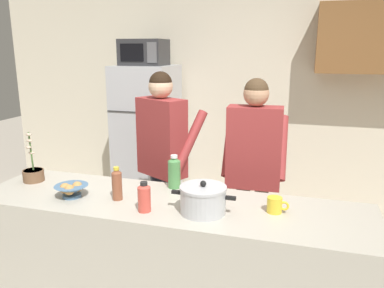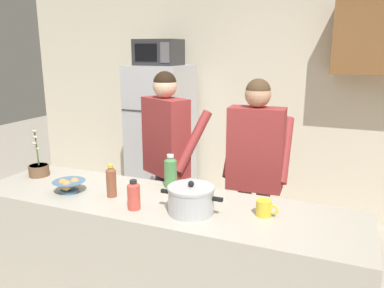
{
  "view_description": "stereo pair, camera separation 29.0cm",
  "coord_description": "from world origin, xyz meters",
  "px_view_note": "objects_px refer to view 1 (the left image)",
  "views": [
    {
      "loc": [
        0.81,
        -2.15,
        1.87
      ],
      "look_at": [
        0.0,
        0.55,
        1.17
      ],
      "focal_mm": 35.96,
      "sensor_mm": 36.0,
      "label": 1
    },
    {
      "loc": [
        1.08,
        -2.05,
        1.87
      ],
      "look_at": [
        0.0,
        0.55,
        1.17
      ],
      "focal_mm": 35.96,
      "sensor_mm": 36.0,
      "label": 2
    }
  ],
  "objects_px": {
    "refrigerator": "(147,140)",
    "person_near_pot": "(163,147)",
    "bottle_mid_counter": "(174,172)",
    "bottle_far_corner": "(144,197)",
    "microwave": "(144,52)",
    "person_by_sink": "(254,158)",
    "cooking_pot": "(203,199)",
    "bottle_near_edge": "(117,184)",
    "potted_orchid": "(33,173)",
    "bread_bowl": "(71,190)",
    "coffee_mug": "(275,205)"
  },
  "relations": [
    {
      "from": "microwave",
      "to": "bottle_far_corner",
      "type": "distance_m",
      "value": 2.33
    },
    {
      "from": "microwave",
      "to": "bottle_far_corner",
      "type": "xyz_separation_m",
      "value": [
        0.85,
        -2.0,
        -0.82
      ]
    },
    {
      "from": "bread_bowl",
      "to": "person_by_sink",
      "type": "bearing_deg",
      "value": 39.08
    },
    {
      "from": "potted_orchid",
      "to": "bottle_near_edge",
      "type": "bearing_deg",
      "value": -10.77
    },
    {
      "from": "person_near_pot",
      "to": "potted_orchid",
      "type": "bearing_deg",
      "value": -137.54
    },
    {
      "from": "person_by_sink",
      "to": "cooking_pot",
      "type": "bearing_deg",
      "value": -101.89
    },
    {
      "from": "person_near_pot",
      "to": "bread_bowl",
      "type": "relative_size",
      "value": 7.72
    },
    {
      "from": "cooking_pot",
      "to": "coffee_mug",
      "type": "distance_m",
      "value": 0.43
    },
    {
      "from": "microwave",
      "to": "person_by_sink",
      "type": "height_order",
      "value": "microwave"
    },
    {
      "from": "refrigerator",
      "to": "person_near_pot",
      "type": "distance_m",
      "value": 1.25
    },
    {
      "from": "microwave",
      "to": "cooking_pot",
      "type": "height_order",
      "value": "microwave"
    },
    {
      "from": "refrigerator",
      "to": "cooking_pot",
      "type": "height_order",
      "value": "refrigerator"
    },
    {
      "from": "coffee_mug",
      "to": "potted_orchid",
      "type": "xyz_separation_m",
      "value": [
        -1.76,
        0.06,
        0.01
      ]
    },
    {
      "from": "microwave",
      "to": "person_near_pot",
      "type": "xyz_separation_m",
      "value": [
        0.6,
        -1.05,
        -0.77
      ]
    },
    {
      "from": "person_near_pot",
      "to": "bottle_mid_counter",
      "type": "xyz_separation_m",
      "value": [
        0.29,
        -0.52,
        -0.03
      ]
    },
    {
      "from": "refrigerator",
      "to": "coffee_mug",
      "type": "distance_m",
      "value": 2.43
    },
    {
      "from": "person_by_sink",
      "to": "coffee_mug",
      "type": "height_order",
      "value": "person_by_sink"
    },
    {
      "from": "potted_orchid",
      "to": "bottle_mid_counter",
      "type": "bearing_deg",
      "value": 9.28
    },
    {
      "from": "refrigerator",
      "to": "bottle_mid_counter",
      "type": "height_order",
      "value": "refrigerator"
    },
    {
      "from": "bottle_near_edge",
      "to": "person_by_sink",
      "type": "bearing_deg",
      "value": 46.95
    },
    {
      "from": "bottle_far_corner",
      "to": "microwave",
      "type": "bearing_deg",
      "value": 113.01
    },
    {
      "from": "bottle_near_edge",
      "to": "person_near_pot",
      "type": "bearing_deg",
      "value": 90.36
    },
    {
      "from": "person_by_sink",
      "to": "bread_bowl",
      "type": "relative_size",
      "value": 7.56
    },
    {
      "from": "person_by_sink",
      "to": "bottle_near_edge",
      "type": "height_order",
      "value": "person_by_sink"
    },
    {
      "from": "cooking_pot",
      "to": "bottle_near_edge",
      "type": "relative_size",
      "value": 1.78
    },
    {
      "from": "bread_bowl",
      "to": "bottle_far_corner",
      "type": "relative_size",
      "value": 1.18
    },
    {
      "from": "refrigerator",
      "to": "potted_orchid",
      "type": "height_order",
      "value": "refrigerator"
    },
    {
      "from": "person_near_pot",
      "to": "person_by_sink",
      "type": "xyz_separation_m",
      "value": [
        0.77,
        -0.02,
        -0.03
      ]
    },
    {
      "from": "bottle_mid_counter",
      "to": "cooking_pot",
      "type": "bearing_deg",
      "value": -49.28
    },
    {
      "from": "microwave",
      "to": "bottle_near_edge",
      "type": "xyz_separation_m",
      "value": [
        0.61,
        -1.88,
        -0.8
      ]
    },
    {
      "from": "bottle_near_edge",
      "to": "bottle_mid_counter",
      "type": "distance_m",
      "value": 0.42
    },
    {
      "from": "person_by_sink",
      "to": "cooking_pot",
      "type": "xyz_separation_m",
      "value": [
        -0.18,
        -0.86,
        -0.03
      ]
    },
    {
      "from": "bottle_mid_counter",
      "to": "refrigerator",
      "type": "bearing_deg",
      "value": 119.21
    },
    {
      "from": "coffee_mug",
      "to": "potted_orchid",
      "type": "distance_m",
      "value": 1.76
    },
    {
      "from": "cooking_pot",
      "to": "bottle_mid_counter",
      "type": "bearing_deg",
      "value": 130.72
    },
    {
      "from": "bread_bowl",
      "to": "bottle_mid_counter",
      "type": "bearing_deg",
      "value": 31.94
    },
    {
      "from": "microwave",
      "to": "cooking_pot",
      "type": "xyz_separation_m",
      "value": [
        1.19,
        -1.92,
        -0.83
      ]
    },
    {
      "from": "coffee_mug",
      "to": "bottle_mid_counter",
      "type": "xyz_separation_m",
      "value": [
        -0.71,
        0.23,
        0.07
      ]
    },
    {
      "from": "cooking_pot",
      "to": "coffee_mug",
      "type": "height_order",
      "value": "cooking_pot"
    },
    {
      "from": "refrigerator",
      "to": "person_by_sink",
      "type": "xyz_separation_m",
      "value": [
        1.37,
        -1.08,
        0.19
      ]
    },
    {
      "from": "cooking_pot",
      "to": "bottle_mid_counter",
      "type": "height_order",
      "value": "bottle_mid_counter"
    },
    {
      "from": "bottle_near_edge",
      "to": "bottle_far_corner",
      "type": "height_order",
      "value": "bottle_near_edge"
    },
    {
      "from": "person_by_sink",
      "to": "cooking_pot",
      "type": "relative_size",
      "value": 4.24
    },
    {
      "from": "person_near_pot",
      "to": "bottle_far_corner",
      "type": "relative_size",
      "value": 9.12
    },
    {
      "from": "microwave",
      "to": "person_near_pot",
      "type": "relative_size",
      "value": 0.28
    },
    {
      "from": "person_near_pot",
      "to": "cooking_pot",
      "type": "relative_size",
      "value": 4.33
    },
    {
      "from": "refrigerator",
      "to": "bottle_near_edge",
      "type": "bearing_deg",
      "value": -72.29
    },
    {
      "from": "bread_bowl",
      "to": "bottle_near_edge",
      "type": "relative_size",
      "value": 1.0
    },
    {
      "from": "microwave",
      "to": "bottle_far_corner",
      "type": "height_order",
      "value": "microwave"
    },
    {
      "from": "bottle_mid_counter",
      "to": "bottle_far_corner",
      "type": "distance_m",
      "value": 0.44
    }
  ]
}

